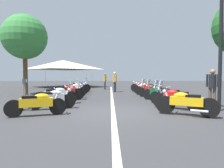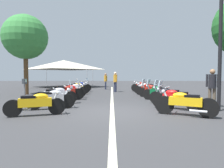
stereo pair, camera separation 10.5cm
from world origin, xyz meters
The scene contains 27 objects.
ground_plane centered at (0.00, 0.00, 0.00)m, with size 80.00×80.00×0.00m, color #38383A.
lane_centre_stripe centered at (4.75, 0.00, 0.00)m, with size 22.41×0.16×0.01m, color beige.
motorcycle_left_row_0 centered at (-0.78, 2.70, 0.45)m, with size 0.90×1.99×0.98m.
motorcycle_left_row_1 centered at (0.56, 2.56, 0.45)m, with size 0.91×1.91×0.99m.
motorcycle_left_row_2 centered at (2.07, 2.78, 0.46)m, with size 0.72×2.08×1.20m.
motorcycle_left_row_3 centered at (3.45, 2.66, 0.48)m, with size 0.98×2.10×1.23m.
motorcycle_left_row_4 centered at (4.66, 2.75, 0.45)m, with size 0.67×2.16×0.99m.
motorcycle_left_row_5 centered at (6.26, 2.75, 0.45)m, with size 0.84×2.00×0.98m.
motorcycle_left_row_6 centered at (7.46, 2.77, 0.46)m, with size 0.88×2.07×1.01m.
motorcycle_left_row_7 centered at (9.07, 2.77, 0.47)m, with size 1.00×1.99×1.22m.
motorcycle_right_row_0 centered at (-0.79, -2.57, 0.47)m, with size 1.17×1.94×1.02m.
motorcycle_right_row_1 centered at (0.54, -2.66, 0.47)m, with size 1.25×1.81×1.22m.
motorcycle_right_row_2 centered at (1.91, -2.77, 0.46)m, with size 1.20×1.75×1.20m.
motorcycle_right_row_3 centered at (3.43, -2.66, 0.46)m, with size 1.25×1.71×1.20m.
motorcycle_right_row_4 centered at (4.86, -2.63, 0.46)m, with size 1.19×1.79×1.20m.
motorcycle_right_row_5 centered at (6.17, -2.65, 0.46)m, with size 1.30×1.91×1.00m.
motorcycle_right_row_6 centered at (7.53, -2.62, 0.46)m, with size 1.35×1.79×1.00m.
motorcycle_right_row_7 centered at (9.00, -2.64, 0.47)m, with size 1.34×1.90×1.02m.
street_lamp_twin_globe centered at (0.16, -4.30, 3.69)m, with size 0.32×1.22×5.49m.
parking_meter centered at (0.70, 3.75, 0.90)m, with size 0.20×0.15×1.29m.
traffic_cone_0 centered at (6.96, 4.10, 0.29)m, with size 0.36×0.36×0.61m.
traffic_cone_1 centered at (4.22, 3.91, 0.29)m, with size 0.36×0.36×0.61m.
bystander_0 centered at (11.98, 0.63, 0.94)m, with size 0.53×0.32×1.62m.
bystander_1 centered at (1.07, -4.49, 1.00)m, with size 0.32×0.47×1.71m.
bystander_2 centered at (8.94, -0.29, 1.01)m, with size 0.49×0.32×1.71m.
roadside_tree_1 centered at (6.84, 6.37, 4.21)m, with size 3.24×3.24×5.85m.
event_tent centered at (15.64, 5.72, 2.65)m, with size 6.97×6.97×3.20m.
Camera 2 is at (-7.67, 0.01, 1.45)m, focal length 31.41 mm.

